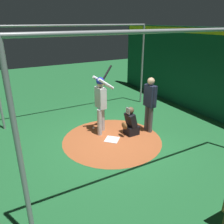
# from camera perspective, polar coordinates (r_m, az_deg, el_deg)

# --- Properties ---
(ground_plane) EXTENTS (27.26, 27.26, 0.00)m
(ground_plane) POSITION_cam_1_polar(r_m,az_deg,el_deg) (7.28, 0.00, -6.95)
(ground_plane) COLOR #216633
(dirt_circle) EXTENTS (3.12, 3.12, 0.01)m
(dirt_circle) POSITION_cam_1_polar(r_m,az_deg,el_deg) (7.28, 0.00, -6.93)
(dirt_circle) COLOR #AD562D
(dirt_circle) RESTS_ON ground
(home_plate) EXTENTS (0.59, 0.59, 0.01)m
(home_plate) POSITION_cam_1_polar(r_m,az_deg,el_deg) (7.28, 0.00, -6.87)
(home_plate) COLOR white
(home_plate) RESTS_ON dirt_circle
(batter) EXTENTS (0.68, 0.49, 2.21)m
(batter) POSITION_cam_1_polar(r_m,az_deg,el_deg) (7.31, -2.79, 3.12)
(batter) COLOR #BCBCC0
(batter) RESTS_ON ground
(catcher) EXTENTS (0.58, 0.40, 0.96)m
(catcher) POSITION_cam_1_polar(r_m,az_deg,el_deg) (7.49, 4.65, -2.95)
(catcher) COLOR black
(catcher) RESTS_ON ground
(umpire) EXTENTS (0.23, 0.49, 1.85)m
(umpire) POSITION_cam_1_polar(r_m,az_deg,el_deg) (7.55, 9.40, 2.55)
(umpire) COLOR #4C4C51
(umpire) RESTS_ON ground
(back_wall) EXTENTS (0.22, 11.26, 3.30)m
(back_wall) POSITION_cam_1_polar(r_m,az_deg,el_deg) (9.41, 23.61, 8.75)
(back_wall) COLOR #0F472D
(back_wall) RESTS_ON ground
(cage_frame) EXTENTS (5.87, 5.11, 3.39)m
(cage_frame) POSITION_cam_1_polar(r_m,az_deg,el_deg) (6.48, 0.00, 11.50)
(cage_frame) COLOR gray
(cage_frame) RESTS_ON ground
(baseball_0) EXTENTS (0.07, 0.07, 0.07)m
(baseball_0) POSITION_cam_1_polar(r_m,az_deg,el_deg) (7.96, -4.66, -4.03)
(baseball_0) COLOR white
(baseball_0) RESTS_ON dirt_circle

